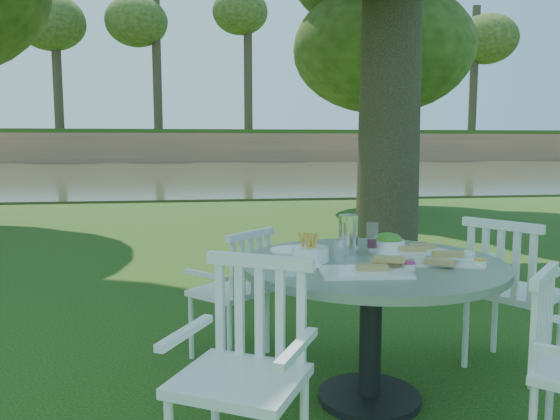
# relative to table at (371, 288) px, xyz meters

# --- Properties ---
(ground) EXTENTS (140.00, 140.00, 0.00)m
(ground) POSITION_rel_table_xyz_m (-0.25, 1.55, -0.63)
(ground) COLOR #17360B
(ground) RESTS_ON ground
(table) EXTENTS (1.40, 1.40, 0.78)m
(table) POSITION_rel_table_xyz_m (0.00, 0.00, 0.00)
(table) COLOR black
(table) RESTS_ON ground
(chair_ne) EXTENTS (0.64, 0.65, 0.95)m
(chair_ne) POSITION_rel_table_xyz_m (0.93, 0.23, -0.07)
(chair_ne) COLOR white
(chair_ne) RESTS_ON ground
(chair_nw) EXTENTS (0.59, 0.59, 0.85)m
(chair_nw) POSITION_rel_table_xyz_m (-0.67, 0.69, -0.13)
(chair_nw) COLOR white
(chair_nw) RESTS_ON ground
(chair_sw) EXTENTS (0.63, 0.62, 0.94)m
(chair_sw) POSITION_rel_table_xyz_m (-0.71, -0.64, -0.08)
(chair_sw) COLOR white
(chair_sw) RESTS_ON ground
(tableware) EXTENTS (1.13, 0.86, 0.22)m
(tableware) POSITION_rel_table_xyz_m (-0.06, 0.07, 0.19)
(tableware) COLOR white
(tableware) RESTS_ON table
(river) EXTENTS (100.00, 28.00, 0.12)m
(river) POSITION_rel_table_xyz_m (-0.25, 24.55, -0.63)
(river) COLOR #32361F
(river) RESTS_ON ground
(far_bank) EXTENTS (100.00, 18.00, 15.20)m
(far_bank) POSITION_rel_table_xyz_m (0.03, 42.67, 6.61)
(far_bank) COLOR #9D6449
(far_bank) RESTS_ON ground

